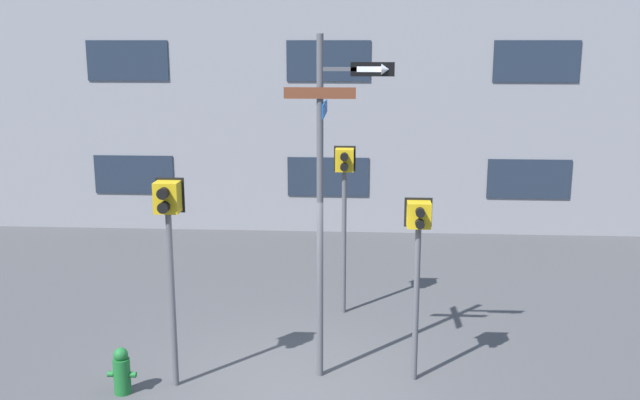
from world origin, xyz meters
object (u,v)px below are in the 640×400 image
(pedestrian_signal_right, at_px, (418,242))
(fire_hydrant, at_px, (122,371))
(pedestrian_signal_left, at_px, (169,226))
(street_sign_pole, at_px, (326,184))
(pedestrian_signal_across, at_px, (344,186))

(pedestrian_signal_right, height_order, fire_hydrant, pedestrian_signal_right)
(pedestrian_signal_left, bearing_deg, pedestrian_signal_right, 6.59)
(street_sign_pole, height_order, pedestrian_signal_right, street_sign_pole)
(pedestrian_signal_right, distance_m, pedestrian_signal_across, 2.67)
(street_sign_pole, xyz_separation_m, pedestrian_signal_left, (-2.02, -0.42, -0.50))
(pedestrian_signal_right, distance_m, fire_hydrant, 4.30)
(street_sign_pole, distance_m, pedestrian_signal_right, 1.45)
(pedestrian_signal_left, distance_m, fire_hydrant, 2.06)
(street_sign_pole, relative_size, pedestrian_signal_left, 1.64)
(pedestrian_signal_right, bearing_deg, pedestrian_signal_left, -173.41)
(fire_hydrant, bearing_deg, pedestrian_signal_left, 22.25)
(pedestrian_signal_left, distance_m, pedestrian_signal_right, 3.29)
(street_sign_pole, height_order, fire_hydrant, street_sign_pole)
(street_sign_pole, distance_m, fire_hydrant, 3.68)
(pedestrian_signal_right, relative_size, fire_hydrant, 3.96)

